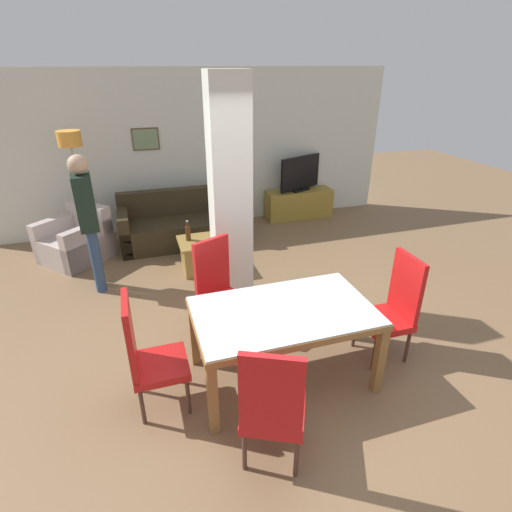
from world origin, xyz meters
name	(u,v)px	position (x,y,z in m)	size (l,w,h in m)	color
ground_plane	(281,375)	(0.00, 0.00, 0.00)	(18.00, 18.00, 0.00)	brown
back_wall	(196,151)	(0.00, 4.34, 1.35)	(7.20, 0.09, 2.70)	silver
divider_pillar	(230,198)	(-0.10, 1.51, 1.35)	(0.45, 0.35, 2.70)	silver
dining_table	(283,324)	(0.00, 0.00, 0.61)	(1.62, 0.98, 0.76)	olive
dining_chair_head_right	(394,306)	(1.18, 0.00, 0.57)	(0.46, 0.46, 1.11)	red
dining_chair_far_left	(219,288)	(-0.40, 0.88, 0.57)	(0.61, 0.61, 1.11)	red
dining_chair_head_left	(147,354)	(-1.21, 0.00, 0.57)	(0.46, 0.46, 1.11)	red
dining_chair_near_left	(272,406)	(-0.41, -0.84, 0.57)	(0.61, 0.61, 1.11)	red
sofa	(182,225)	(-0.44, 3.55, 0.29)	(2.00, 0.88, 0.84)	#312918
armchair	(77,242)	(-2.08, 3.36, 0.29)	(1.19, 1.18, 0.81)	#BDADA6
coffee_table	(203,254)	(-0.31, 2.44, 0.24)	(0.66, 0.60, 0.46)	olive
bottle	(188,233)	(-0.49, 2.51, 0.57)	(0.07, 0.07, 0.30)	#4C2D14
tv_stand	(299,204)	(1.89, 4.06, 0.27)	(1.29, 0.40, 0.54)	olive
tv_screen	(300,174)	(1.89, 4.06, 0.86)	(0.90, 0.40, 0.65)	black
floor_lamp	(72,151)	(-1.93, 3.69, 1.58)	(0.34, 0.34, 1.87)	#B7B7BC
standing_person	(88,215)	(-1.73, 2.31, 1.04)	(0.25, 0.40, 1.79)	navy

